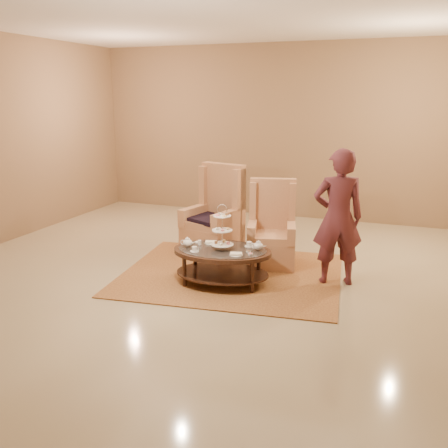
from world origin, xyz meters
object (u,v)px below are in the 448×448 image
at_px(tea_table, 222,256).
at_px(person, 338,218).
at_px(armchair_left, 216,223).
at_px(armchair_right, 272,236).

bearing_deg(tea_table, person, 15.56).
xyz_separation_m(armchair_left, armchair_right, (1.00, -0.25, -0.05)).
distance_m(tea_table, armchair_right, 1.12).
bearing_deg(tea_table, armchair_left, 108.53).
height_order(armchair_left, armchair_right, armchair_left).
height_order(tea_table, armchair_left, armchair_left).
distance_m(armchair_left, person, 2.19).
relative_size(tea_table, armchair_right, 1.11).
bearing_deg(armchair_left, armchair_right, 0.18).
relative_size(armchair_left, armchair_right, 1.11).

